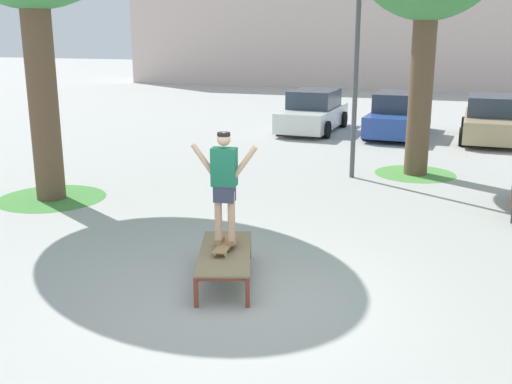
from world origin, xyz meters
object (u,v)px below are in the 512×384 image
(skate_box, at_px, (225,255))
(car_tan, at_px, (491,120))
(skateboard, at_px, (225,245))
(skater, at_px, (224,181))
(car_white, at_px, (313,112))
(car_blue, at_px, (398,116))
(light_post, at_px, (358,22))

(skate_box, height_order, car_tan, car_tan)
(skateboard, bearing_deg, skater, 96.07)
(car_white, height_order, car_blue, same)
(skateboard, distance_m, car_tan, 14.53)
(skater, xyz_separation_m, car_white, (-1.84, 13.99, -0.84))
(skate_box, height_order, car_white, car_white)
(skate_box, height_order, skater, skater)
(skater, relative_size, light_post, 0.29)
(skateboard, bearing_deg, light_post, 84.06)
(skate_box, relative_size, car_white, 0.48)
(car_tan, distance_m, light_post, 8.24)
(car_white, bearing_deg, light_post, -69.34)
(car_blue, height_order, light_post, light_post)
(skate_box, height_order, skateboard, skateboard)
(skateboard, relative_size, car_white, 0.19)
(skate_box, bearing_deg, skateboard, 107.83)
(skate_box, relative_size, car_tan, 0.48)
(car_white, distance_m, car_blue, 3.08)
(skateboard, xyz_separation_m, car_blue, (1.24, 13.97, 0.15))
(skate_box, bearing_deg, car_tan, 72.92)
(skater, xyz_separation_m, car_tan, (4.31, 13.87, -0.84))
(skateboard, distance_m, car_blue, 14.03)
(skater, height_order, car_blue, skater)
(skateboard, relative_size, car_tan, 0.19)
(skateboard, height_order, car_blue, car_blue)
(car_blue, distance_m, light_post, 7.53)
(car_blue, relative_size, car_tan, 1.01)
(skate_box, xyz_separation_m, car_white, (-1.86, 14.07, 0.28))
(skateboard, distance_m, light_post, 7.90)
(car_white, height_order, car_tan, same)
(skater, distance_m, light_post, 7.54)
(car_white, bearing_deg, skater, -82.52)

